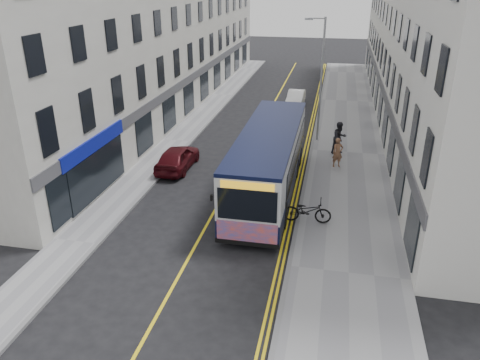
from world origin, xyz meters
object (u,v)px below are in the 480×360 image
at_px(streetlamp, 320,76).
at_px(pedestrian_far, 339,138).
at_px(car_white, 296,98).
at_px(car_maroon, 177,158).
at_px(city_bus, 269,159).
at_px(bicycle, 307,211).
at_px(pedestrian_near, 338,153).

xyz_separation_m(streetlamp, pedestrian_far, (1.51, -2.33, -3.26)).
relative_size(car_white, car_maroon, 0.94).
bearing_deg(city_bus, car_white, 90.88).
xyz_separation_m(bicycle, car_white, (-2.47, 20.69, -0.05)).
relative_size(pedestrian_far, car_white, 0.52).
height_order(car_white, car_maroon, car_maroon).
xyz_separation_m(pedestrian_near, pedestrian_far, (0.06, 2.25, 0.15)).
bearing_deg(car_white, pedestrian_far, -70.26).
height_order(streetlamp, bicycle, streetlamp).
height_order(bicycle, car_white, car_white).
bearing_deg(city_bus, pedestrian_far, 61.18).
bearing_deg(bicycle, city_bus, 34.96).
relative_size(pedestrian_near, car_white, 0.45).
bearing_deg(car_white, car_maroon, -107.28).
xyz_separation_m(pedestrian_far, car_maroon, (-9.08, -4.18, -0.43)).
height_order(city_bus, car_maroon, city_bus).
bearing_deg(city_bus, streetlamp, 77.19).
distance_m(streetlamp, city_bus, 9.24).
bearing_deg(streetlamp, pedestrian_far, -57.05).
xyz_separation_m(streetlamp, city_bus, (-1.97, -8.66, -2.54)).
height_order(bicycle, pedestrian_far, pedestrian_far).
distance_m(streetlamp, pedestrian_far, 4.28).
height_order(pedestrian_far, car_maroon, pedestrian_far).
bearing_deg(pedestrian_far, city_bus, -157.89).
bearing_deg(car_white, bicycle, -81.63).
distance_m(bicycle, car_white, 20.84).
xyz_separation_m(city_bus, car_white, (-0.27, 17.76, -1.21)).
height_order(streetlamp, pedestrian_near, streetlamp).
relative_size(bicycle, car_maroon, 0.53).
distance_m(bicycle, pedestrian_far, 9.36).
distance_m(car_white, car_maroon, 16.50).
xyz_separation_m(city_bus, car_maroon, (-5.60, 2.15, -1.15)).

